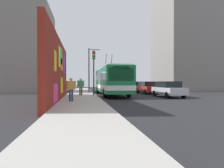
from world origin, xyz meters
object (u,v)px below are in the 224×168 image
(parked_car_silver, at_px, (168,89))
(pedestrian_midblock, at_px, (81,85))
(parked_car_black, at_px, (135,86))
(pedestrian_near_wall, at_px, (71,88))
(street_lamp, at_px, (90,67))
(traffic_light, at_px, (94,66))
(city_bus, at_px, (111,80))
(parked_car_red, at_px, (148,87))

(parked_car_silver, height_order, pedestrian_midblock, pedestrian_midblock)
(parked_car_black, bearing_deg, pedestrian_midblock, 140.27)
(pedestrian_near_wall, bearing_deg, street_lamp, -7.95)
(parked_car_silver, height_order, street_lamp, street_lamp)
(traffic_light, bearing_deg, street_lamp, -0.60)
(city_bus, xyz_separation_m, street_lamp, (6.40, 2.05, 2.01))
(traffic_light, bearing_deg, city_bus, -37.14)
(pedestrian_near_wall, distance_m, street_lamp, 15.15)
(city_bus, height_order, street_lamp, street_lamp)
(parked_car_silver, height_order, parked_car_red, same)
(pedestrian_near_wall, xyz_separation_m, traffic_light, (5.55, -1.97, 2.03))
(parked_car_red, bearing_deg, traffic_light, 123.74)
(pedestrian_midblock, xyz_separation_m, traffic_light, (-0.88, -1.29, 1.97))
(parked_car_red, height_order, parked_car_black, same)
(parked_car_black, distance_m, pedestrian_near_wall, 19.24)
(parked_car_red, bearing_deg, parked_car_black, -0.00)
(pedestrian_midblock, height_order, pedestrian_near_wall, pedestrian_midblock)
(parked_car_silver, bearing_deg, pedestrian_near_wall, 115.23)
(parked_car_black, bearing_deg, parked_car_red, 180.00)
(street_lamp, bearing_deg, parked_car_red, -120.81)
(street_lamp, bearing_deg, parked_car_silver, -145.08)
(city_bus, height_order, traffic_light, city_bus)
(pedestrian_midblock, distance_m, street_lamp, 8.85)
(parked_car_silver, xyz_separation_m, parked_car_black, (12.43, -0.00, -0.00))
(city_bus, bearing_deg, street_lamp, 17.80)
(parked_car_silver, distance_m, parked_car_black, 12.43)
(pedestrian_midblock, bearing_deg, traffic_light, -124.36)
(city_bus, xyz_separation_m, pedestrian_midblock, (-1.96, 3.44, -0.56))
(parked_car_red, relative_size, parked_car_black, 1.00)
(parked_car_red, distance_m, pedestrian_near_wall, 14.01)
(parked_car_silver, distance_m, pedestrian_near_wall, 10.31)
(street_lamp, bearing_deg, parked_car_black, -74.26)
(parked_car_black, xyz_separation_m, pedestrian_midblock, (-10.40, 8.64, 0.35))
(city_bus, xyz_separation_m, parked_car_red, (2.07, -5.20, -0.91))
(traffic_light, bearing_deg, parked_car_black, -33.09)
(city_bus, distance_m, pedestrian_midblock, 4.00)
(parked_car_red, relative_size, street_lamp, 0.74)
(parked_car_red, height_order, traffic_light, traffic_light)
(parked_car_black, distance_m, street_lamp, 8.08)
(parked_car_red, xyz_separation_m, pedestrian_near_wall, (-10.46, 9.32, 0.29))
(city_bus, xyz_separation_m, parked_car_black, (8.44, -5.20, -0.91))
(parked_car_red, xyz_separation_m, traffic_light, (-4.91, 7.35, 2.32))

